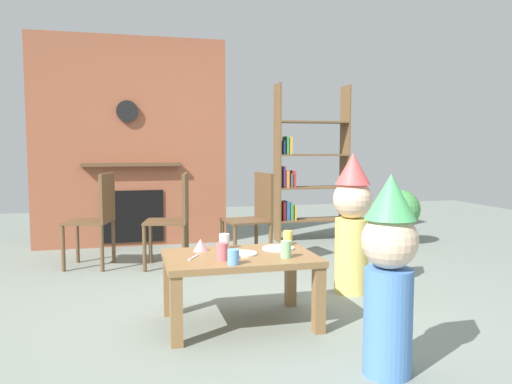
{
  "coord_description": "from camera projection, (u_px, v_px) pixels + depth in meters",
  "views": [
    {
      "loc": [
        -0.82,
        -3.41,
        1.15
      ],
      "look_at": [
        0.15,
        0.4,
        0.79
      ],
      "focal_mm": 35.23,
      "sensor_mm": 36.0,
      "label": 1
    }
  ],
  "objects": [
    {
      "name": "dining_chair_left",
      "position": [
        98.0,
        214.0,
        4.77
      ],
      "size": [
        0.49,
        0.49,
        0.9
      ],
      "rotation": [
        0.0,
        0.0,
        2.88
      ],
      "color": "brown",
      "rests_on": "ground_plane"
    },
    {
      "name": "dining_chair_middle",
      "position": [
        176.0,
        214.0,
        4.78
      ],
      "size": [
        0.47,
        0.47,
        0.9
      ],
      "rotation": [
        0.0,
        0.0,
        2.95
      ],
      "color": "brown",
      "rests_on": "ground_plane"
    },
    {
      "name": "paper_cup_far_right",
      "position": [
        233.0,
        257.0,
        2.96
      ],
      "size": [
        0.07,
        0.07,
        0.09
      ],
      "primitive_type": "cylinder",
      "color": "#669EE0",
      "rests_on": "coffee_table"
    },
    {
      "name": "child_with_cone_hat",
      "position": [
        389.0,
        270.0,
        2.5
      ],
      "size": [
        0.28,
        0.28,
        1.02
      ],
      "rotation": [
        0.0,
        0.0,
        2.13
      ],
      "color": "#4C7FC6",
      "rests_on": "ground_plane"
    },
    {
      "name": "paper_plate_front",
      "position": [
        241.0,
        254.0,
        3.24
      ],
      "size": [
        0.21,
        0.21,
        0.01
      ],
      "primitive_type": "cylinder",
      "color": "white",
      "rests_on": "coffee_table"
    },
    {
      "name": "paper_cup_near_left",
      "position": [
        224.0,
        241.0,
        3.42
      ],
      "size": [
        0.07,
        0.07,
        0.1
      ],
      "primitive_type": "cylinder",
      "color": "silver",
      "rests_on": "coffee_table"
    },
    {
      "name": "birthday_cake_slice",
      "position": [
        201.0,
        245.0,
        3.35
      ],
      "size": [
        0.1,
        0.1,
        0.08
      ],
      "primitive_type": "cone",
      "color": "pink",
      "rests_on": "coffee_table"
    },
    {
      "name": "potted_plant_tall",
      "position": [
        400.0,
        212.0,
        5.9
      ],
      "size": [
        0.46,
        0.46,
        0.65
      ],
      "color": "#9E5B42",
      "rests_on": "ground_plane"
    },
    {
      "name": "bookshelf",
      "position": [
        306.0,
        171.0,
        6.15
      ],
      "size": [
        0.9,
        0.28,
        1.9
      ],
      "color": "brown",
      "rests_on": "ground_plane"
    },
    {
      "name": "brick_fireplace_feature",
      "position": [
        131.0,
        143.0,
        5.8
      ],
      "size": [
        2.2,
        0.28,
        2.4
      ],
      "color": "#935138",
      "rests_on": "ground_plane"
    },
    {
      "name": "dining_chair_right",
      "position": [
        255.0,
        213.0,
        4.85
      ],
      "size": [
        0.45,
        0.45,
        0.9
      ],
      "rotation": [
        0.0,
        0.0,
        3.28
      ],
      "color": "brown",
      "rests_on": "ground_plane"
    },
    {
      "name": "paper_cup_far_left",
      "position": [
        286.0,
        249.0,
        3.14
      ],
      "size": [
        0.07,
        0.07,
        0.11
      ],
      "primitive_type": "cylinder",
      "color": "#8CD18C",
      "rests_on": "coffee_table"
    },
    {
      "name": "paper_cup_center",
      "position": [
        288.0,
        238.0,
        3.56
      ],
      "size": [
        0.06,
        0.06,
        0.1
      ],
      "primitive_type": "cylinder",
      "color": "#F2CC4C",
      "rests_on": "coffee_table"
    },
    {
      "name": "ground_plane",
      "position": [
        250.0,
        308.0,
        3.59
      ],
      "size": [
        12.0,
        12.0,
        0.0
      ],
      "primitive_type": "plane",
      "color": "gray"
    },
    {
      "name": "paper_plate_rear",
      "position": [
        278.0,
        248.0,
        3.41
      ],
      "size": [
        0.22,
        0.22,
        0.01
      ],
      "primitive_type": "cylinder",
      "color": "white",
      "rests_on": "coffee_table"
    },
    {
      "name": "coffee_table",
      "position": [
        240.0,
        266.0,
        3.24
      ],
      "size": [
        0.96,
        0.65,
        0.46
      ],
      "color": "olive",
      "rests_on": "ground_plane"
    },
    {
      "name": "table_fork",
      "position": [
        193.0,
        257.0,
        3.14
      ],
      "size": [
        0.09,
        0.14,
        0.01
      ],
      "primitive_type": "cube",
      "rotation": [
        0.0,
        0.0,
        1.05
      ],
      "color": "silver",
      "rests_on": "coffee_table"
    },
    {
      "name": "paper_cup_near_right",
      "position": [
        222.0,
        252.0,
        3.07
      ],
      "size": [
        0.07,
        0.07,
        0.11
      ],
      "primitive_type": "cylinder",
      "color": "#E5666B",
      "rests_on": "coffee_table"
    },
    {
      "name": "child_in_pink",
      "position": [
        352.0,
        219.0,
        3.93
      ],
      "size": [
        0.3,
        0.3,
        1.1
      ],
      "rotation": [
        0.0,
        0.0,
        -2.7
      ],
      "color": "#E0CC66",
      "rests_on": "ground_plane"
    }
  ]
}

